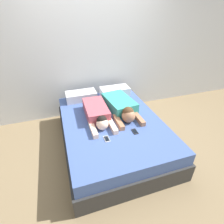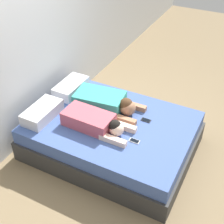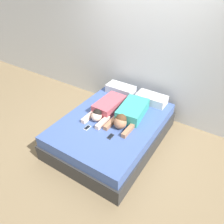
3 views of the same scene
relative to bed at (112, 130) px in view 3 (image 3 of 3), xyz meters
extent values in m
plane|color=#7F6B4C|center=(0.00, 0.00, -0.23)|extent=(12.00, 12.00, 0.00)
cube|color=silver|center=(0.00, 1.18, 1.07)|extent=(12.00, 0.06, 2.60)
cube|color=#2D2D2D|center=(0.00, 0.00, -0.09)|extent=(1.53, 2.06, 0.28)
cube|color=#3F5999|center=(0.00, 0.00, 0.15)|extent=(1.47, 2.00, 0.19)
cube|color=silver|center=(-0.33, 0.83, 0.32)|extent=(0.55, 0.29, 0.15)
cube|color=silver|center=(0.33, 0.83, 0.32)|extent=(0.55, 0.29, 0.15)
cube|color=#B24C59|center=(-0.20, 0.22, 0.33)|extent=(0.35, 0.62, 0.18)
sphere|color=beige|center=(-0.20, -0.16, 0.33)|extent=(0.18, 0.18, 0.18)
sphere|color=black|center=(-0.20, -0.14, 0.37)|extent=(0.15, 0.15, 0.15)
cube|color=beige|center=(-0.34, -0.19, 0.27)|extent=(0.07, 0.34, 0.07)
cube|color=beige|center=(-0.06, -0.19, 0.27)|extent=(0.07, 0.34, 0.07)
cube|color=teal|center=(0.22, 0.30, 0.34)|extent=(0.46, 0.68, 0.19)
sphere|color=#A37051|center=(0.22, -0.11, 0.34)|extent=(0.21, 0.21, 0.21)
sphere|color=#4C331E|center=(0.22, -0.09, 0.39)|extent=(0.17, 0.17, 0.17)
cube|color=#A37051|center=(0.06, -0.13, 0.27)|extent=(0.07, 0.35, 0.07)
cube|color=#A37051|center=(0.39, -0.13, 0.27)|extent=(0.07, 0.35, 0.07)
cube|color=silver|center=(-0.21, -0.40, 0.24)|extent=(0.06, 0.12, 0.01)
cube|color=black|center=(-0.21, -0.40, 0.25)|extent=(0.05, 0.10, 0.00)
cube|color=#2D2D33|center=(0.22, -0.37, 0.24)|extent=(0.06, 0.12, 0.01)
cube|color=black|center=(0.22, -0.37, 0.25)|extent=(0.05, 0.10, 0.00)
camera|label=1|loc=(-0.70, -2.12, 1.77)|focal=28.00mm
camera|label=2|loc=(-2.72, -1.41, 2.72)|focal=50.00mm
camera|label=3|loc=(1.56, -2.43, 2.46)|focal=35.00mm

